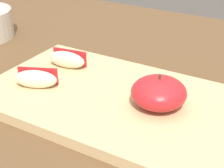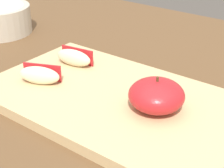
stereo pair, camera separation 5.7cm
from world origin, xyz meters
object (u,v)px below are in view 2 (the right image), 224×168
(apple_wedge_near_knife, at_px, (74,58))
(apple_wedge_right, at_px, (40,75))
(apple_half_skin_up, at_px, (156,95))
(cutting_board, at_px, (112,100))

(apple_wedge_near_knife, height_order, apple_wedge_right, same)
(apple_half_skin_up, distance_m, apple_wedge_near_knife, 0.21)
(apple_half_skin_up, height_order, apple_wedge_near_knife, apple_half_skin_up)
(apple_wedge_right, bearing_deg, cutting_board, 18.82)
(cutting_board, distance_m, apple_half_skin_up, 0.08)
(cutting_board, relative_size, apple_wedge_right, 5.59)
(cutting_board, relative_size, apple_half_skin_up, 4.97)
(apple_wedge_near_knife, bearing_deg, apple_half_skin_up, -11.51)
(apple_half_skin_up, distance_m, apple_wedge_right, 0.21)
(cutting_board, bearing_deg, apple_wedge_right, -161.18)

